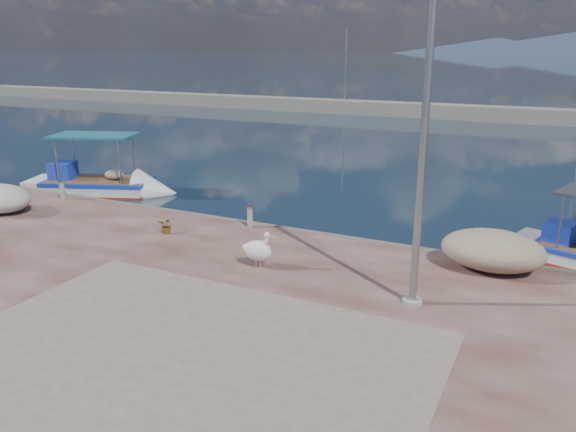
# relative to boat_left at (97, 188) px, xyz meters

# --- Properties ---
(ground) EXTENTS (1400.00, 1400.00, 0.00)m
(ground) POSITION_rel_boat_left_xyz_m (10.61, -7.17, -0.23)
(ground) COLOR #162635
(ground) RESTS_ON ground
(quay_patch) EXTENTS (9.00, 7.00, 0.01)m
(quay_patch) POSITION_rel_boat_left_xyz_m (11.61, -10.17, 0.28)
(quay_patch) COLOR gray
(quay_patch) RESTS_ON quay
(breakwater) EXTENTS (120.00, 2.20, 7.50)m
(breakwater) POSITION_rel_boat_left_xyz_m (10.61, 32.83, 0.38)
(breakwater) COLOR gray
(breakwater) RESTS_ON ground
(mountains) EXTENTS (370.00, 280.00, 22.00)m
(mountains) POSITION_rel_boat_left_xyz_m (15.01, 642.83, 9.28)
(mountains) COLOR #28384C
(mountains) RESTS_ON ground
(boat_left) EXTENTS (6.31, 3.94, 2.89)m
(boat_left) POSITION_rel_boat_left_xyz_m (0.00, 0.00, 0.00)
(boat_left) COLOR white
(boat_left) RESTS_ON ground
(pelican) EXTENTS (1.00, 0.47, 0.98)m
(pelican) POSITION_rel_boat_left_xyz_m (10.77, -5.38, 0.74)
(pelican) COLOR tan
(pelican) RESTS_ON quay
(lamp_post) EXTENTS (0.44, 0.96, 7.00)m
(lamp_post) POSITION_rel_boat_left_xyz_m (14.83, -5.72, 3.57)
(lamp_post) COLOR gray
(lamp_post) RESTS_ON quay
(bollard_near) EXTENTS (0.22, 0.22, 0.68)m
(bollard_near) POSITION_rel_boat_left_xyz_m (8.90, -2.57, 0.65)
(bollard_near) COLOR gray
(bollard_near) RESTS_ON quay
(bollard_far) EXTENTS (0.24, 0.24, 0.72)m
(bollard_far) POSITION_rel_boat_left_xyz_m (1.01, -2.72, 0.67)
(bollard_far) COLOR gray
(bollard_far) RESTS_ON quay
(potted_plant) EXTENTS (0.48, 0.43, 0.50)m
(potted_plant) POSITION_rel_boat_left_xyz_m (6.96, -4.23, 0.52)
(potted_plant) COLOR #33722D
(potted_plant) RESTS_ON quay
(net_pile_a) EXTENTS (2.30, 1.67, 0.94)m
(net_pile_a) POSITION_rel_boat_left_xyz_m (0.44, -4.86, 0.74)
(net_pile_a) COLOR beige
(net_pile_a) RESTS_ON quay
(net_pile_b) EXTENTS (1.93, 1.50, 0.75)m
(net_pile_b) POSITION_rel_boat_left_xyz_m (0.45, -4.84, 0.65)
(net_pile_b) COLOR tan
(net_pile_b) RESTS_ON quay
(net_pile_c) EXTENTS (2.55, 1.82, 1.00)m
(net_pile_c) POSITION_rel_boat_left_xyz_m (16.11, -2.88, 0.78)
(net_pile_c) COLOR tan
(net_pile_c) RESTS_ON quay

